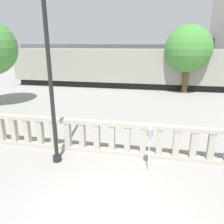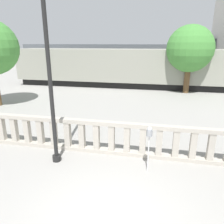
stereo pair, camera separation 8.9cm
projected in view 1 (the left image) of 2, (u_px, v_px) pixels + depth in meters
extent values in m
plane|color=gray|center=(109.00, 221.00, 4.83)|extent=(160.00, 160.00, 0.00)
cube|color=#ADA599|center=(127.00, 153.00, 7.67)|extent=(13.83, 0.24, 0.14)
cube|color=#ADA599|center=(128.00, 125.00, 7.34)|extent=(13.83, 0.24, 0.14)
cube|color=#ADA599|center=(1.00, 129.00, 8.40)|extent=(0.20, 0.20, 0.92)
cube|color=#ADA599|center=(14.00, 130.00, 8.30)|extent=(0.20, 0.20, 0.92)
cube|color=#ADA599|center=(27.00, 131.00, 8.20)|extent=(0.20, 0.20, 0.92)
cube|color=#ADA599|center=(40.00, 132.00, 8.10)|extent=(0.20, 0.20, 0.92)
cube|color=#ADA599|center=(54.00, 133.00, 8.00)|extent=(0.20, 0.20, 0.92)
cube|color=#ADA599|center=(68.00, 134.00, 7.90)|extent=(0.20, 0.20, 0.92)
cube|color=#ADA599|center=(82.00, 136.00, 7.80)|extent=(0.20, 0.20, 0.92)
cube|color=#ADA599|center=(97.00, 137.00, 7.70)|extent=(0.20, 0.20, 0.92)
cube|color=#ADA599|center=(112.00, 138.00, 7.60)|extent=(0.20, 0.20, 0.92)
cube|color=#ADA599|center=(127.00, 139.00, 7.50)|extent=(0.20, 0.20, 0.92)
cube|color=#ADA599|center=(143.00, 141.00, 7.41)|extent=(0.20, 0.20, 0.92)
cube|color=#ADA599|center=(159.00, 142.00, 7.31)|extent=(0.20, 0.20, 0.92)
cube|color=#ADA599|center=(176.00, 143.00, 7.21)|extent=(0.20, 0.20, 0.92)
cube|color=#ADA599|center=(193.00, 145.00, 7.11)|extent=(0.20, 0.20, 0.92)
cube|color=#ADA599|center=(211.00, 146.00, 7.01)|extent=(0.20, 0.20, 0.92)
cylinder|color=black|center=(57.00, 158.00, 7.26)|extent=(0.28, 0.28, 0.20)
cylinder|color=black|center=(49.00, 61.00, 6.30)|extent=(0.13, 0.13, 6.16)
cylinder|color=silver|center=(149.00, 154.00, 6.57)|extent=(0.04, 0.04, 1.17)
cylinder|color=gray|center=(150.00, 133.00, 6.36)|extent=(0.18, 0.18, 0.18)
sphere|color=#B2B7BC|center=(150.00, 129.00, 6.33)|extent=(0.15, 0.15, 0.15)
cube|color=black|center=(172.00, 85.00, 18.85)|extent=(27.40, 2.39, 0.55)
cube|color=gray|center=(174.00, 66.00, 18.36)|extent=(27.96, 2.98, 2.69)
cube|color=black|center=(118.00, 71.00, 27.65)|extent=(24.13, 2.22, 0.55)
cube|color=#4C5156|center=(118.00, 57.00, 27.11)|extent=(24.62, 2.78, 3.01)
cube|color=#4C5156|center=(212.00, 42.00, 24.58)|extent=(3.00, 2.50, 0.60)
cylinder|color=brown|center=(185.00, 80.00, 16.93)|extent=(0.42, 0.42, 2.04)
sphere|color=#428438|center=(188.00, 49.00, 16.23)|extent=(3.45, 3.45, 3.45)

